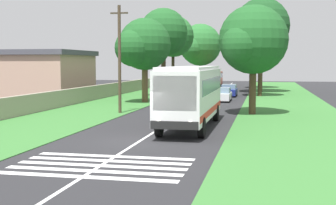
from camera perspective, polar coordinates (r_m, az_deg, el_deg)
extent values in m
plane|color=#262628|center=(23.78, -3.39, -4.69)|extent=(160.00, 160.00, 0.00)
cube|color=#387533|center=(40.46, -9.09, -0.75)|extent=(120.00, 8.00, 0.04)
cube|color=#387533|center=(37.90, 14.79, -1.23)|extent=(120.00, 8.00, 0.04)
cube|color=silver|center=(38.34, 2.45, -1.03)|extent=(110.00, 0.16, 0.01)
cube|color=white|center=(28.33, 2.91, 1.13)|extent=(11.00, 2.50, 2.90)
cube|color=slate|center=(28.59, 3.00, 2.21)|extent=(9.68, 2.54, 0.85)
cube|color=slate|center=(22.94, 0.82, 1.13)|extent=(0.08, 2.20, 1.74)
cube|color=red|center=(28.41, 2.90, -0.88)|extent=(10.78, 2.53, 0.36)
cube|color=white|center=(28.27, 2.92, 4.25)|extent=(10.56, 2.30, 0.18)
cube|color=black|center=(22.98, 0.76, -2.82)|extent=(0.16, 2.40, 0.40)
sphere|color=#F2EDCC|center=(23.18, -1.16, -2.43)|extent=(0.24, 0.24, 0.24)
sphere|color=#F2EDCC|center=(22.88, 2.77, -2.53)|extent=(0.24, 0.24, 0.24)
cylinder|color=black|center=(24.88, -1.11, -2.97)|extent=(1.10, 0.32, 1.10)
cylinder|color=black|center=(32.09, 1.82, -1.20)|extent=(1.10, 0.32, 1.10)
cylinder|color=black|center=(24.48, 4.16, -3.11)|extent=(1.10, 0.32, 1.10)
cylinder|color=black|center=(31.78, 5.91, -1.29)|extent=(1.10, 0.32, 1.10)
cube|color=silver|center=(16.61, -10.40, -8.94)|extent=(0.45, 6.80, 0.01)
cube|color=silver|center=(17.42, -9.28, -8.27)|extent=(0.45, 6.80, 0.01)
cube|color=silver|center=(18.24, -8.26, -7.66)|extent=(0.45, 6.80, 0.01)
cube|color=silver|center=(19.07, -7.33, -7.10)|extent=(0.45, 6.80, 0.01)
cube|color=silver|center=(19.91, -6.48, -6.58)|extent=(0.45, 6.80, 0.01)
cube|color=silver|center=(48.32, 6.66, 0.78)|extent=(4.30, 1.75, 0.70)
cube|color=slate|center=(48.18, 6.66, 1.52)|extent=(2.00, 1.61, 0.55)
cylinder|color=black|center=(47.07, 5.57, 0.43)|extent=(0.64, 0.22, 0.64)
cylinder|color=black|center=(49.75, 5.90, 0.67)|extent=(0.64, 0.22, 0.64)
cylinder|color=black|center=(46.93, 7.46, 0.40)|extent=(0.64, 0.22, 0.64)
cylinder|color=black|center=(49.61, 7.69, 0.64)|extent=(0.64, 0.22, 0.64)
cube|color=navy|center=(55.43, 7.50, 1.30)|extent=(4.30, 1.75, 0.70)
cube|color=slate|center=(55.30, 7.50, 1.94)|extent=(2.00, 1.61, 0.55)
cylinder|color=black|center=(54.17, 6.57, 1.01)|extent=(0.64, 0.22, 0.64)
cylinder|color=black|center=(56.85, 6.81, 1.18)|extent=(0.64, 0.22, 0.64)
cylinder|color=black|center=(54.05, 8.21, 0.98)|extent=(0.64, 0.22, 0.64)
cylinder|color=black|center=(56.74, 8.38, 1.16)|extent=(0.64, 0.22, 0.64)
cube|color=silver|center=(61.90, 4.20, 1.70)|extent=(4.30, 1.75, 0.70)
cube|color=slate|center=(61.77, 4.19, 2.27)|extent=(2.00, 1.61, 0.55)
cylinder|color=black|center=(60.68, 3.30, 1.44)|extent=(0.64, 0.22, 0.64)
cylinder|color=black|center=(63.35, 3.66, 1.58)|extent=(0.64, 0.22, 0.64)
cylinder|color=black|center=(60.47, 4.76, 1.42)|extent=(0.64, 0.22, 0.64)
cylinder|color=black|center=(63.15, 5.06, 1.57)|extent=(0.64, 0.22, 0.64)
cube|color=#B21E1E|center=(68.75, 5.02, 2.01)|extent=(4.30, 1.75, 0.70)
cube|color=slate|center=(68.63, 5.02, 2.52)|extent=(2.00, 1.61, 0.55)
cylinder|color=black|center=(67.52, 4.23, 1.78)|extent=(0.64, 0.22, 0.64)
cylinder|color=black|center=(70.20, 4.52, 1.90)|extent=(0.64, 0.22, 0.64)
cylinder|color=black|center=(67.34, 5.55, 1.77)|extent=(0.64, 0.22, 0.64)
cylinder|color=black|center=(70.02, 5.79, 1.88)|extent=(0.64, 0.22, 0.64)
cube|color=#CC4C33|center=(77.32, 5.74, 3.02)|extent=(6.00, 2.10, 2.10)
cube|color=slate|center=(77.51, 5.76, 3.31)|extent=(5.04, 2.13, 0.70)
cube|color=slate|center=(74.37, 5.50, 3.12)|extent=(0.06, 1.76, 1.18)
cylinder|color=black|center=(75.59, 4.87, 2.15)|extent=(0.76, 0.24, 0.76)
cylinder|color=black|center=(79.36, 5.19, 2.28)|extent=(0.76, 0.24, 0.76)
cylinder|color=black|center=(75.38, 6.30, 2.14)|extent=(0.76, 0.24, 0.76)
cylinder|color=black|center=(79.16, 6.56, 2.26)|extent=(0.76, 0.24, 0.76)
cylinder|color=#3D2D1E|center=(64.76, 0.62, 4.08)|extent=(0.42, 0.42, 6.01)
sphere|color=#286B2D|center=(64.86, 0.62, 8.14)|extent=(5.77, 5.77, 5.77)
sphere|color=#286B2D|center=(66.53, 0.91, 7.69)|extent=(4.08, 4.08, 4.08)
sphere|color=#286B2D|center=(63.60, -0.40, 7.82)|extent=(3.83, 3.83, 3.83)
cylinder|color=brown|center=(46.35, -2.85, 2.72)|extent=(0.60, 0.60, 4.34)
sphere|color=#1E5623|center=(46.35, -2.87, 7.16)|extent=(5.16, 5.16, 5.16)
sphere|color=#1E5623|center=(47.84, -2.40, 6.63)|extent=(3.07, 3.07, 3.07)
sphere|color=#1E5623|center=(45.29, -4.24, 6.72)|extent=(3.68, 3.68, 3.68)
cylinder|color=#3D2D1E|center=(55.49, -0.56, 3.91)|extent=(0.55, 0.55, 5.94)
sphere|color=#1E5623|center=(55.60, -0.56, 8.59)|extent=(5.73, 5.73, 5.73)
sphere|color=#1E5623|center=(57.25, -0.20, 8.06)|extent=(3.97, 3.97, 3.97)
sphere|color=#1E5623|center=(54.37, -1.78, 8.22)|extent=(4.08, 4.08, 4.08)
cylinder|color=#4C3826|center=(83.50, 3.98, 3.92)|extent=(0.41, 0.41, 5.07)
sphere|color=#286B2D|center=(83.55, 4.00, 7.07)|extent=(7.46, 7.46, 7.46)
sphere|color=#286B2D|center=(85.75, 4.20, 6.64)|extent=(5.09, 5.09, 5.09)
sphere|color=#286B2D|center=(81.84, 3.04, 6.73)|extent=(4.59, 4.59, 4.59)
cylinder|color=#3D2D1E|center=(73.84, 11.19, 4.30)|extent=(0.45, 0.45, 6.56)
sphere|color=#337A38|center=(73.95, 11.25, 8.01)|extent=(5.49, 5.49, 5.49)
sphere|color=#337A38|center=(75.58, 11.25, 7.63)|extent=(3.80, 3.80, 3.80)
sphere|color=#337A38|center=(72.57, 10.58, 7.76)|extent=(3.99, 3.99, 3.99)
cylinder|color=#4C3826|center=(35.99, 10.33, 1.95)|extent=(0.53, 0.53, 4.23)
sphere|color=#1E5623|center=(35.99, 10.42, 7.61)|extent=(5.25, 5.25, 5.25)
sphere|color=#1E5623|center=(37.55, 10.47, 6.89)|extent=(3.70, 3.70, 3.70)
sphere|color=#1E5623|center=(34.69, 9.05, 7.09)|extent=(2.99, 2.99, 2.99)
cylinder|color=#3D2D1E|center=(55.87, 11.22, 3.53)|extent=(0.49, 0.49, 5.37)
sphere|color=#1E5623|center=(55.93, 11.29, 7.75)|extent=(5.21, 5.21, 5.21)
sphere|color=#1E5623|center=(57.47, 11.29, 7.28)|extent=(3.16, 3.16, 3.16)
sphere|color=#1E5623|center=(54.62, 10.45, 7.42)|extent=(3.18, 3.18, 3.18)
cylinder|color=#3D2D1E|center=(63.47, 11.37, 4.35)|extent=(0.38, 0.38, 6.86)
sphere|color=#19471E|center=(63.66, 11.45, 9.25)|extent=(7.30, 7.30, 7.30)
sphere|color=#19471E|center=(65.80, 11.45, 8.62)|extent=(5.45, 5.45, 5.45)
sphere|color=#19471E|center=(61.81, 10.40, 8.89)|extent=(4.82, 4.82, 4.82)
cylinder|color=#473828|center=(36.51, -5.96, 5.27)|extent=(0.24, 0.24, 8.35)
cube|color=#3D3326|center=(36.71, -6.01, 10.86)|extent=(0.12, 1.40, 0.12)
cube|color=#9E937F|center=(46.28, -10.84, 0.88)|extent=(70.00, 0.40, 1.50)
cube|color=tan|center=(56.09, -15.27, 3.14)|extent=(10.29, 9.55, 4.82)
cube|color=#4C4C56|center=(56.08, -15.34, 5.88)|extent=(10.89, 10.15, 0.56)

